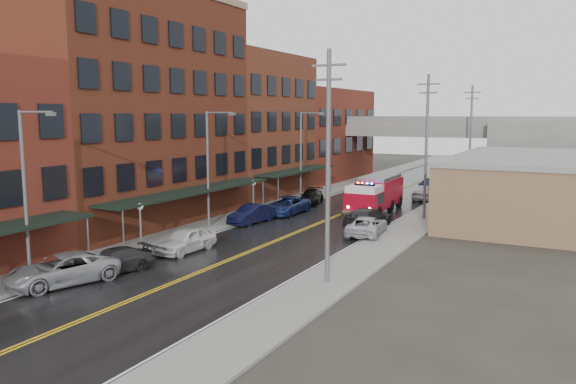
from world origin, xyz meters
The scene contains 31 objects.
road centered at (0.00, 30.00, 0.01)m, with size 11.00×160.00×0.02m, color black.
sidewalk_left centered at (-7.30, 30.00, 0.07)m, with size 3.00×160.00×0.15m, color slate.
sidewalk_right centered at (7.30, 30.00, 0.07)m, with size 3.00×160.00×0.15m, color slate.
curb_left centered at (-5.65, 30.00, 0.07)m, with size 0.30×160.00×0.15m, color gray.
curb_right centered at (5.65, 30.00, 0.07)m, with size 0.30×160.00×0.15m, color gray.
brick_building_b centered at (-13.30, 23.00, 9.00)m, with size 9.00×20.00×18.00m, color #4F2115.
brick_building_c centered at (-13.30, 40.50, 7.50)m, with size 9.00×15.00×15.00m, color brown.
brick_building_far centered at (-13.30, 58.00, 6.00)m, with size 9.00×20.00×12.00m, color maroon.
tan_building centered at (16.00, 40.00, 2.50)m, with size 14.00×22.00×5.00m, color brown.
awning_1 centered at (-7.49, 23.00, 2.99)m, with size 2.60×18.00×3.09m.
awning_2 centered at (-7.49, 40.50, 2.99)m, with size 2.60×13.00×3.09m.
globe_lamp_1 centered at (-6.40, 16.00, 2.31)m, with size 0.44×0.44×3.12m.
globe_lamp_2 centered at (-6.40, 30.00, 2.31)m, with size 0.44×0.44×3.12m.
street_lamp_0 centered at (-6.55, 8.00, 5.19)m, with size 2.64×0.22×9.00m.
street_lamp_1 centered at (-6.55, 24.00, 5.19)m, with size 2.64×0.22×9.00m.
street_lamp_2 centered at (-6.55, 40.00, 5.19)m, with size 2.64×0.22×9.00m.
utility_pole_0 centered at (7.20, 15.00, 6.31)m, with size 1.80×0.24×12.00m.
utility_pole_1 centered at (7.20, 35.00, 6.31)m, with size 1.80×0.24×12.00m.
utility_pole_2 centered at (7.20, 55.00, 6.31)m, with size 1.80×0.24×12.00m.
overpass centered at (0.00, 62.00, 5.99)m, with size 40.00×10.00×7.50m.
fire_truck centered at (2.28, 36.81, 1.74)m, with size 3.69×8.85×3.21m.
parked_car_left_2 centered at (-4.94, 8.51, 0.79)m, with size 2.62×5.69×1.58m, color #919398.
parked_car_left_3 centered at (-4.24, 11.30, 0.67)m, with size 1.89×4.65×1.35m, color #27272A.
parked_car_left_4 centered at (-3.62, 17.09, 0.79)m, with size 1.86×4.62×1.57m, color silver.
parked_car_left_5 centered at (-4.86, 27.20, 0.76)m, with size 1.61×4.63×1.52m, color black.
parked_car_left_6 centered at (-4.33, 32.24, 0.77)m, with size 2.56×5.55×1.54m, color navy.
parked_car_left_7 centered at (-4.92, 38.54, 0.69)m, with size 1.93×4.74×1.38m, color black.
parked_car_right_0 centered at (5.00, 27.15, 0.71)m, with size 2.35×5.10×1.42m, color #B3B7BC.
parked_car_right_1 centered at (4.07, 29.88, 0.78)m, with size 2.20×5.41×1.57m, color black.
parked_car_right_2 centered at (4.39, 46.20, 0.81)m, with size 1.91×4.75×1.62m, color silver.
parked_car_right_3 centered at (4.31, 52.20, 0.82)m, with size 1.73×4.97×1.64m, color black.
Camera 1 is at (18.62, -11.03, 8.81)m, focal length 35.00 mm.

